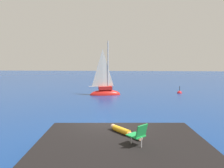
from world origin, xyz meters
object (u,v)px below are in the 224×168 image
beach_chair (138,134)px  marker_buoy (179,93)px  person_sunbather (124,131)px  sailboat_near (105,92)px

beach_chair → marker_buoy: size_ratio=0.71×
person_sunbather → marker_buoy: (6.23, 17.29, -0.94)m
beach_chair → marker_buoy: bearing=-63.0°
marker_buoy → person_sunbather: bearing=-109.8°
beach_chair → marker_buoy: beach_chair is taller
person_sunbather → beach_chair: (0.54, -1.18, 0.33)m
person_sunbather → sailboat_near: bearing=146.4°
beach_chair → person_sunbather: bearing=-21.3°
sailboat_near → person_sunbather: size_ratio=4.86×
sailboat_near → beach_chair: 16.69m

